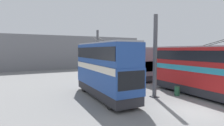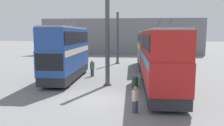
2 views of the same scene
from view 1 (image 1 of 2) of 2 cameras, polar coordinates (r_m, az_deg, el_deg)
The scene contains 9 objects.
ground_plane at distance 14.79m, azimuth 25.33°, elevation -14.15°, with size 240.00×240.00×0.00m, color slate.
depot_back_wall at distance 43.65m, azimuth -11.93°, elevation 3.43°, with size 0.50×36.00×7.97m.
support_column_near at distance 17.18m, azimuth 13.87°, elevation 1.68°, with size 0.69×0.69×7.91m.
support_column_far at distance 29.78m, azimuth -4.70°, elevation 2.85°, with size 0.69×0.69×7.91m.
bus_left_near at distance 19.23m, azimuth 27.39°, elevation -1.44°, with size 10.81×2.54×5.58m.
bus_left_far at distance 28.46m, azimuth 6.41°, elevation 0.72°, with size 10.08×2.54×5.56m.
bus_right_mid at distance 16.67m, azimuth -2.50°, elevation -1.12°, with size 9.55×2.54×5.90m.
person_by_right_row at distance 19.61m, azimuth 1.31°, elevation -6.39°, with size 0.47×0.46×1.77m.
oil_drum at distance 18.93m, azimuth 20.48°, elevation -8.53°, with size 0.55×0.55×0.92m.
Camera 1 is at (-8.54, 11.18, 4.58)m, focal length 28.00 mm.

